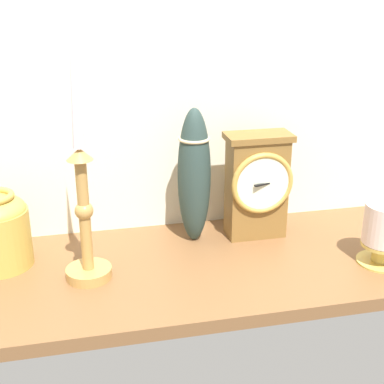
{
  "coord_description": "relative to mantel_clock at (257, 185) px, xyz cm",
  "views": [
    {
      "loc": [
        -20.5,
        -84.9,
        48.47
      ],
      "look_at": [
        -1.81,
        0.0,
        14.0
      ],
      "focal_mm": 50.73,
      "sensor_mm": 36.0,
      "label": 1
    }
  ],
  "objects": [
    {
      "name": "ground_plane",
      "position": [
        -13.17,
        -8.84,
        -12.03
      ],
      "size": [
        100.0,
        36.0,
        2.4
      ],
      "primitive_type": "cube",
      "color": "brown"
    },
    {
      "name": "back_wall",
      "position": [
        -13.17,
        9.66,
        21.67
      ],
      "size": [
        120.0,
        2.0,
        65.0
      ],
      "primitive_type": "cube",
      "color": "silver",
      "rests_on": "ground_plane"
    },
    {
      "name": "mantel_clock",
      "position": [
        0.0,
        0.0,
        0.0
      ],
      "size": [
        12.69,
        7.97,
        20.98
      ],
      "color": "brown",
      "rests_on": "ground_plane"
    },
    {
      "name": "candlestick_tall_left",
      "position": [
        -33.47,
        -9.76,
        2.99
      ],
      "size": [
        7.91,
        7.91,
        42.76
      ],
      "color": "#B68846",
      "rests_on": "ground_plane"
    },
    {
      "name": "tall_ceramic_vase",
      "position": [
        -12.47,
        0.66,
        2.6
      ],
      "size": [
        6.32,
        6.32,
        26.56
      ],
      "color": "#293C38",
      "rests_on": "ground_plane"
    }
  ]
}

